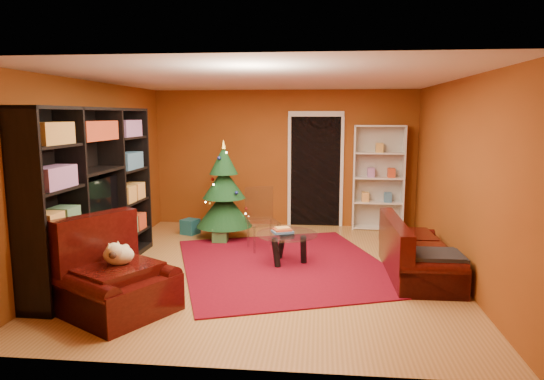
# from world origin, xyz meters

# --- Properties ---
(floor) EXTENTS (5.00, 5.50, 0.05)m
(floor) POSITION_xyz_m (0.00, 0.00, -0.03)
(floor) COLOR #A36F38
(floor) RESTS_ON ground
(ceiling) EXTENTS (5.00, 5.50, 0.05)m
(ceiling) POSITION_xyz_m (0.00, 0.00, 2.62)
(ceiling) COLOR silver
(ceiling) RESTS_ON wall_back
(wall_back) EXTENTS (5.00, 0.05, 2.60)m
(wall_back) POSITION_xyz_m (0.00, 2.77, 1.30)
(wall_back) COLOR brown
(wall_back) RESTS_ON ground
(wall_left) EXTENTS (0.05, 5.50, 2.60)m
(wall_left) POSITION_xyz_m (-2.52, 0.00, 1.30)
(wall_left) COLOR brown
(wall_left) RESTS_ON ground
(wall_right) EXTENTS (0.05, 5.50, 2.60)m
(wall_right) POSITION_xyz_m (2.52, 0.00, 1.30)
(wall_right) COLOR brown
(wall_right) RESTS_ON ground
(doorway) EXTENTS (1.06, 0.60, 2.16)m
(doorway) POSITION_xyz_m (0.60, 2.73, 1.05)
(doorway) COLOR black
(doorway) RESTS_ON floor
(rug) EXTENTS (3.71, 4.00, 0.02)m
(rug) POSITION_xyz_m (0.20, 0.17, 0.01)
(rug) COLOR maroon
(rug) RESTS_ON floor
(media_unit) EXTENTS (0.51, 2.92, 2.23)m
(media_unit) POSITION_xyz_m (-2.27, -0.50, 1.11)
(media_unit) COLOR black
(media_unit) RESTS_ON floor
(christmas_tree) EXTENTS (1.22, 1.22, 1.73)m
(christmas_tree) POSITION_xyz_m (-0.96, 1.62, 0.84)
(christmas_tree) COLOR #0F3819
(christmas_tree) RESTS_ON floor
(gift_box_teal) EXTENTS (0.35, 0.35, 0.27)m
(gift_box_teal) POSITION_xyz_m (-1.63, 1.82, 0.13)
(gift_box_teal) COLOR #175F72
(gift_box_teal) RESTS_ON floor
(gift_box_green) EXTENTS (0.26, 0.26, 0.25)m
(gift_box_green) POSITION_xyz_m (-0.97, 1.30, 0.12)
(gift_box_green) COLOR #327138
(gift_box_green) RESTS_ON floor
(gift_box_red) EXTENTS (0.25, 0.25, 0.20)m
(gift_box_red) POSITION_xyz_m (-1.06, 2.38, 0.10)
(gift_box_red) COLOR maroon
(gift_box_red) RESTS_ON floor
(white_bookshelf) EXTENTS (0.94, 0.37, 2.00)m
(white_bookshelf) POSITION_xyz_m (1.77, 2.57, 0.97)
(white_bookshelf) COLOR white
(white_bookshelf) RESTS_ON floor
(armchair) EXTENTS (1.48, 1.48, 0.85)m
(armchair) POSITION_xyz_m (-1.45, -1.70, 0.42)
(armchair) COLOR black
(armchair) RESTS_ON rug
(dog) EXTENTS (0.46, 0.50, 0.28)m
(dog) POSITION_xyz_m (-1.47, -1.64, 0.63)
(dog) COLOR beige
(dog) RESTS_ON armchair
(sofa) EXTENTS (0.83, 1.80, 0.77)m
(sofa) POSITION_xyz_m (2.02, -0.11, 0.39)
(sofa) COLOR black
(sofa) RESTS_ON rug
(coffee_table) EXTENTS (1.16, 1.16, 0.55)m
(coffee_table) POSITION_xyz_m (0.23, 0.24, 0.23)
(coffee_table) COLOR gray
(coffee_table) RESTS_ON rug
(acrylic_chair) EXTENTS (0.62, 0.64, 0.90)m
(acrylic_chair) POSITION_xyz_m (-0.20, 0.89, 0.45)
(acrylic_chair) COLOR #66605B
(acrylic_chair) RESTS_ON rug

